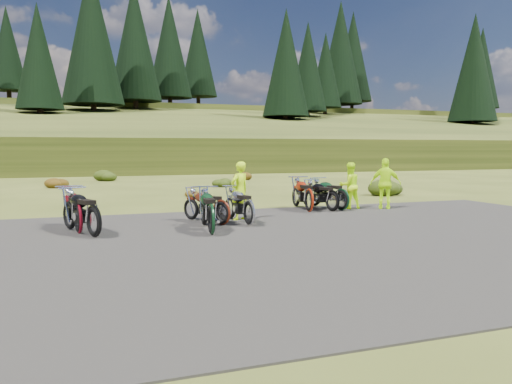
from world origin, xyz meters
name	(u,v)px	position (x,y,z in m)	size (l,w,h in m)	color
ground	(277,228)	(0.00, 0.00, 0.00)	(300.00, 300.00, 0.00)	#444C19
gravel_pad	(309,240)	(0.00, -2.00, 0.00)	(20.00, 12.00, 0.04)	black
hill_slope	(123,166)	(0.00, 50.00, 0.00)	(300.00, 46.00, 3.00)	#2C3913
hill_plateau	(101,158)	(0.00, 110.00, 0.00)	(300.00, 90.00, 9.17)	#2C3913
conifer_20	(7,48)	(-15.00, 75.00, 17.65)	(5.72, 5.72, 15.00)	black
conifer_21	(38,56)	(-9.00, 50.00, 12.56)	(5.28, 5.28, 14.00)	black
conifer_22	(92,34)	(-3.00, 56.00, 16.77)	(7.92, 7.92, 20.00)	black
conifer_23	(135,41)	(3.00, 62.00, 17.47)	(7.48, 7.48, 19.00)	black
conifer_24	(169,47)	(9.00, 68.00, 18.16)	(7.04, 7.04, 18.00)	black
conifer_25	(198,53)	(15.00, 74.00, 18.66)	(6.60, 6.60, 17.00)	black
conifer_26	(286,63)	(21.00, 49.00, 13.37)	(6.16, 6.16, 16.00)	black
conifer_27	(308,67)	(27.00, 55.00, 14.06)	(5.72, 5.72, 15.00)	black
conifer_28	(325,70)	(33.00, 61.00, 14.76)	(5.28, 5.28, 14.00)	black
conifer_29	(340,53)	(39.00, 67.00, 18.97)	(7.92, 7.92, 20.00)	black
conifer_30	(353,57)	(45.00, 73.00, 19.66)	(7.48, 7.48, 19.00)	black
conifer_31	(474,68)	(51.00, 48.00, 14.18)	(7.04, 7.04, 18.00)	black
conifer_32	(476,71)	(57.00, 54.00, 14.87)	(6.60, 6.60, 17.00)	black
conifer_33	(478,74)	(63.00, 60.00, 15.56)	(6.16, 6.16, 16.00)	black
conifer_34	(479,76)	(69.00, 66.00, 16.26)	(5.72, 5.72, 15.00)	black
conifer_35	(480,78)	(75.00, 72.00, 16.95)	(5.28, 5.28, 14.00)	black
conifer_36	(482,68)	(81.00, 78.00, 20.16)	(7.92, 7.92, 20.00)	black
shrub_2	(56,181)	(-6.20, 16.60, 0.38)	(1.30, 1.30, 0.77)	#652F0C
shrub_3	(107,174)	(-3.30, 21.90, 0.46)	(1.56, 1.56, 0.92)	#23370D
shrub_4	(191,192)	(-0.40, 9.20, 0.23)	(0.77, 0.77, 0.45)	#652F0C
shrub_5	(222,181)	(2.50, 14.50, 0.31)	(1.03, 1.03, 0.61)	#23370D
shrub_6	(242,174)	(5.40, 19.80, 0.38)	(1.30, 1.30, 0.77)	#652F0C
shrub_7	(386,185)	(8.30, 7.10, 0.46)	(1.56, 1.56, 0.92)	#23370D
shrub_8	(376,182)	(11.20, 12.40, 0.23)	(0.77, 0.77, 0.45)	#652F0C
motorcycle_0	(94,239)	(-4.72, -0.06, 0.00)	(2.22, 0.74, 1.16)	black
motorcycle_1	(79,235)	(-5.07, 0.64, 0.00)	(2.19, 0.73, 1.15)	maroon
motorcycle_2	(212,236)	(-1.99, -0.67, 0.00)	(2.19, 0.73, 1.14)	black
motorcycle_3	(249,227)	(-0.65, 0.41, 0.00)	(2.05, 0.68, 1.07)	#A1A1A6
motorcycle_4	(222,226)	(-1.33, 0.79, 0.00)	(1.98, 0.66, 1.04)	#541B0E
motorcycle_5	(332,212)	(3.00, 2.43, 0.00)	(2.03, 0.68, 1.06)	black
motorcycle_6	(309,213)	(2.18, 2.52, 0.00)	(2.21, 0.74, 1.16)	maroon
motorcycle_7	(341,211)	(3.43, 2.58, 0.00)	(2.11, 0.70, 1.11)	black
person_middle	(240,192)	(-0.54, 1.60, 0.87)	(0.63, 0.41, 1.73)	#B8EC0C
person_right_a	(349,186)	(3.95, 2.96, 0.81)	(0.79, 0.62, 1.63)	#B8EC0C
person_right_b	(386,184)	(5.09, 2.45, 0.89)	(1.04, 0.43, 1.78)	#B8EC0C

